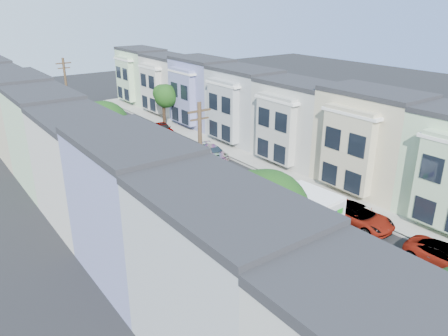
# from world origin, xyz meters

# --- Properties ---
(ground) EXTENTS (160.00, 160.00, 0.00)m
(ground) POSITION_xyz_m (0.00, 0.00, 0.00)
(ground) COLOR black
(ground) RESTS_ON ground
(road_slab) EXTENTS (12.00, 70.00, 0.02)m
(road_slab) POSITION_xyz_m (0.00, 15.00, 0.01)
(road_slab) COLOR black
(road_slab) RESTS_ON ground
(curb_left) EXTENTS (0.30, 70.00, 0.15)m
(curb_left) POSITION_xyz_m (-6.05, 15.00, 0.07)
(curb_left) COLOR gray
(curb_left) RESTS_ON ground
(curb_right) EXTENTS (0.30, 70.00, 0.15)m
(curb_right) POSITION_xyz_m (6.05, 15.00, 0.07)
(curb_right) COLOR gray
(curb_right) RESTS_ON ground
(sidewalk_left) EXTENTS (2.60, 70.00, 0.15)m
(sidewalk_left) POSITION_xyz_m (-7.35, 15.00, 0.07)
(sidewalk_left) COLOR gray
(sidewalk_left) RESTS_ON ground
(sidewalk_right) EXTENTS (2.60, 70.00, 0.15)m
(sidewalk_right) POSITION_xyz_m (7.35, 15.00, 0.07)
(sidewalk_right) COLOR gray
(sidewalk_right) RESTS_ON ground
(centerline) EXTENTS (0.12, 70.00, 0.01)m
(centerline) POSITION_xyz_m (0.00, 15.00, 0.00)
(centerline) COLOR gold
(centerline) RESTS_ON ground
(townhouse_row_left) EXTENTS (5.00, 70.00, 8.50)m
(townhouse_row_left) POSITION_xyz_m (-11.15, 15.00, 0.00)
(townhouse_row_left) COLOR #ADADA5
(townhouse_row_left) RESTS_ON ground
(townhouse_row_right) EXTENTS (5.00, 70.00, 8.50)m
(townhouse_row_right) POSITION_xyz_m (11.15, 15.00, 0.00)
(townhouse_row_right) COLOR #ADADA5
(townhouse_row_right) RESTS_ON ground
(tree_b) EXTENTS (4.70, 4.70, 7.61)m
(tree_b) POSITION_xyz_m (-6.30, -4.18, 5.23)
(tree_b) COLOR black
(tree_b) RESTS_ON ground
(tree_c) EXTENTS (4.70, 4.70, 6.98)m
(tree_c) POSITION_xyz_m (-6.30, 6.81, 4.61)
(tree_c) COLOR black
(tree_c) RESTS_ON ground
(tree_d) EXTENTS (4.70, 4.70, 7.27)m
(tree_d) POSITION_xyz_m (-6.30, 18.29, 4.90)
(tree_d) COLOR black
(tree_d) RESTS_ON ground
(tree_e) EXTENTS (4.55, 4.55, 6.76)m
(tree_e) POSITION_xyz_m (-6.30, 32.51, 4.47)
(tree_e) COLOR black
(tree_e) RESTS_ON ground
(tree_far_r) EXTENTS (3.10, 3.10, 5.61)m
(tree_far_r) POSITION_xyz_m (6.89, 30.34, 4.01)
(tree_far_r) COLOR black
(tree_far_r) RESTS_ON ground
(utility_pole_near) EXTENTS (1.60, 0.26, 10.00)m
(utility_pole_near) POSITION_xyz_m (-6.30, 2.00, 5.15)
(utility_pole_near) COLOR #42301E
(utility_pole_near) RESTS_ON ground
(utility_pole_far) EXTENTS (1.60, 0.26, 10.00)m
(utility_pole_far) POSITION_xyz_m (-6.30, 28.00, 5.15)
(utility_pole_far) COLOR #42301E
(utility_pole_far) RESTS_ON ground
(fedex_truck) EXTENTS (2.36, 6.13, 2.94)m
(fedex_truck) POSITION_xyz_m (1.61, 0.44, 1.64)
(fedex_truck) COLOR white
(fedex_truck) RESTS_ON ground
(lead_sedan) EXTENTS (2.13, 4.42, 1.38)m
(lead_sedan) POSITION_xyz_m (2.38, 7.53, 0.69)
(lead_sedan) COLOR #252428
(lead_sedan) RESTS_ON ground
(parked_left_b) EXTENTS (1.92, 4.52, 1.44)m
(parked_left_b) POSITION_xyz_m (-4.90, -9.68, 0.72)
(parked_left_b) COLOR black
(parked_left_b) RESTS_ON ground
(parked_left_c) EXTENTS (1.71, 4.03, 1.28)m
(parked_left_c) POSITION_xyz_m (-4.90, 2.20, 0.64)
(parked_left_c) COLOR gray
(parked_left_c) RESTS_ON ground
(parked_left_d) EXTENTS (1.75, 4.07, 1.30)m
(parked_left_d) POSITION_xyz_m (-4.90, 12.90, 0.65)
(parked_left_d) COLOR #5F070A
(parked_left_d) RESTS_ON ground
(parked_right_a) EXTENTS (2.80, 5.28, 1.41)m
(parked_right_a) POSITION_xyz_m (4.90, -9.04, 0.71)
(parked_right_a) COLOR #34353A
(parked_right_a) RESTS_ON ground
(parked_right_b) EXTENTS (2.69, 5.59, 1.54)m
(parked_right_b) POSITION_xyz_m (4.90, -2.22, 0.77)
(parked_right_b) COLOR white
(parked_right_b) RESTS_ON ground
(parked_right_c) EXTENTS (1.96, 4.20, 1.23)m
(parked_right_c) POSITION_xyz_m (4.90, 16.54, 0.62)
(parked_right_c) COLOR black
(parked_right_c) RESTS_ON ground
(parked_right_d) EXTENTS (2.00, 4.30, 1.35)m
(parked_right_d) POSITION_xyz_m (4.90, 27.57, 0.68)
(parked_right_d) COLOR black
(parked_right_d) RESTS_ON ground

